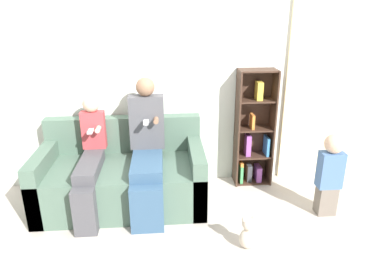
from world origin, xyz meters
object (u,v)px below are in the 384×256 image
(couch, at_px, (123,177))
(child_seated, at_px, (90,159))
(toddler_standing, at_px, (330,173))
(teddy_bear, at_px, (248,233))
(adult_seated, at_px, (147,146))
(bookshelf, at_px, (253,133))

(couch, relative_size, child_seated, 1.48)
(couch, xyz_separation_m, toddler_standing, (2.08, -0.40, 0.17))
(toddler_standing, distance_m, teddy_bear, 1.08)
(toddler_standing, xyz_separation_m, teddy_bear, (-0.92, -0.47, -0.31))
(adult_seated, distance_m, bookshelf, 1.29)
(couch, distance_m, bookshelf, 1.57)
(adult_seated, distance_m, toddler_standing, 1.85)
(toddler_standing, height_order, bookshelf, bookshelf)
(adult_seated, distance_m, child_seated, 0.58)
(toddler_standing, height_order, teddy_bear, toddler_standing)
(adult_seated, distance_m, teddy_bear, 1.30)
(child_seated, height_order, bookshelf, bookshelf)
(bookshelf, bearing_deg, toddler_standing, -51.78)
(couch, bearing_deg, bookshelf, 13.28)
(bookshelf, bearing_deg, couch, -166.72)
(child_seated, bearing_deg, couch, 23.02)
(adult_seated, bearing_deg, child_seated, -175.13)
(couch, bearing_deg, child_seated, -156.98)
(child_seated, xyz_separation_m, toddler_standing, (2.38, -0.27, -0.12))
(child_seated, relative_size, bookshelf, 0.84)
(adult_seated, xyz_separation_m, bookshelf, (1.22, 0.43, -0.06))
(teddy_bear, bearing_deg, bookshelf, 74.95)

